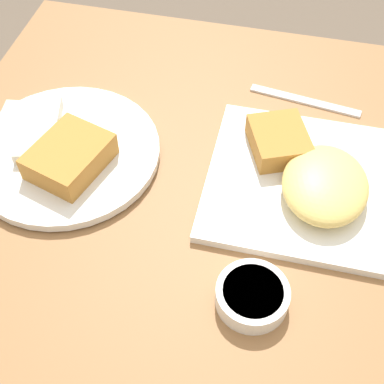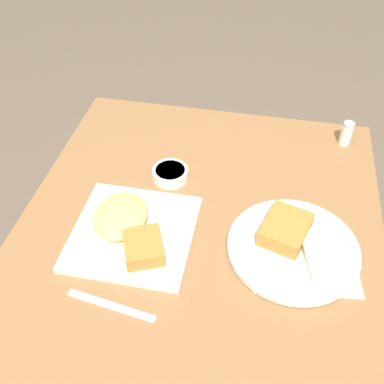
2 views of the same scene
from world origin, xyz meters
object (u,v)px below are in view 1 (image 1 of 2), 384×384
Objects in this scene: butter_knife at (305,101)px; sauce_ramekin at (252,296)px; plate_oval_far at (65,151)px; plate_square_near at (306,177)px.

sauce_ramekin is at bearing 93.79° from butter_knife.
butter_knife is at bearing -58.29° from plate_oval_far.
sauce_ramekin is 0.49× the size of butter_knife.
plate_oval_far reaches higher than butter_knife.
sauce_ramekin reaches higher than butter_knife.
plate_oval_far reaches higher than sauce_ramekin.
butter_knife is at bearing -4.41° from sauce_ramekin.
butter_knife is (0.40, -0.03, -0.01)m from sauce_ramekin.
plate_square_near reaches higher than butter_knife.
plate_square_near is 0.37m from plate_oval_far.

